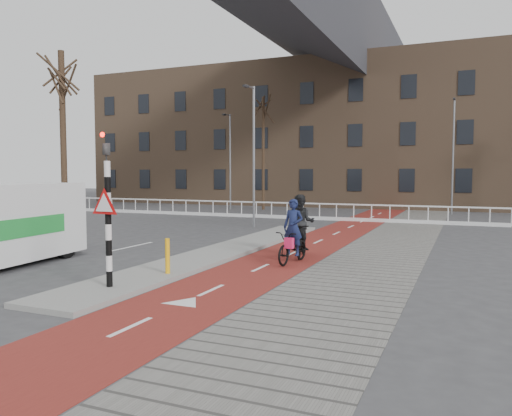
% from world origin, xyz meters
% --- Properties ---
extents(ground, '(120.00, 120.00, 0.00)m').
position_xyz_m(ground, '(0.00, 0.00, 0.00)').
color(ground, '#38383A').
rests_on(ground, ground).
extents(bike_lane, '(2.50, 60.00, 0.01)m').
position_xyz_m(bike_lane, '(1.50, 10.00, 0.01)').
color(bike_lane, maroon).
rests_on(bike_lane, ground).
extents(sidewalk, '(3.00, 60.00, 0.01)m').
position_xyz_m(sidewalk, '(4.30, 10.00, 0.01)').
color(sidewalk, slate).
rests_on(sidewalk, ground).
extents(curb_island, '(1.80, 16.00, 0.12)m').
position_xyz_m(curb_island, '(-0.70, 4.00, 0.06)').
color(curb_island, gray).
rests_on(curb_island, ground).
extents(traffic_signal, '(0.80, 0.80, 3.68)m').
position_xyz_m(traffic_signal, '(-0.60, -2.02, 1.99)').
color(traffic_signal, black).
rests_on(traffic_signal, curb_island).
extents(bollard, '(0.12, 0.12, 0.92)m').
position_xyz_m(bollard, '(-0.21, -0.19, 0.58)').
color(bollard, '#FCB10E').
rests_on(bollard, curb_island).
extents(cyclist_near, '(0.85, 1.92, 1.94)m').
position_xyz_m(cyclist_near, '(2.12, 3.07, 0.66)').
color(cyclist_near, black).
rests_on(cyclist_near, bike_lane).
extents(cyclist_far, '(0.99, 1.97, 2.03)m').
position_xyz_m(cyclist_far, '(2.02, 4.17, 0.85)').
color(cyclist_far, black).
rests_on(cyclist_far, bike_lane).
extents(railing, '(28.00, 0.10, 0.99)m').
position_xyz_m(railing, '(-5.00, 17.00, 0.31)').
color(railing, silver).
rests_on(railing, ground).
extents(townhouse_row, '(46.00, 10.00, 15.90)m').
position_xyz_m(townhouse_row, '(-3.00, 32.00, 7.81)').
color(townhouse_row, '#7F6047').
rests_on(townhouse_row, ground).
extents(tree_left, '(0.29, 0.29, 8.55)m').
position_xyz_m(tree_left, '(-11.09, 7.52, 4.27)').
color(tree_left, black).
rests_on(tree_left, ground).
extents(tree_mid, '(0.22, 0.22, 8.35)m').
position_xyz_m(tree_mid, '(-7.16, 23.40, 4.18)').
color(tree_mid, black).
rests_on(tree_mid, ground).
extents(streetlight_near, '(0.12, 0.12, 7.05)m').
position_xyz_m(streetlight_near, '(-3.05, 12.09, 3.52)').
color(streetlight_near, slate).
rests_on(streetlight_near, ground).
extents(streetlight_left, '(0.12, 0.12, 7.09)m').
position_xyz_m(streetlight_left, '(-9.45, 22.50, 3.55)').
color(streetlight_left, slate).
rests_on(streetlight_left, ground).
extents(streetlight_right, '(0.12, 0.12, 7.59)m').
position_xyz_m(streetlight_right, '(5.97, 24.38, 3.80)').
color(streetlight_right, slate).
rests_on(streetlight_right, ground).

